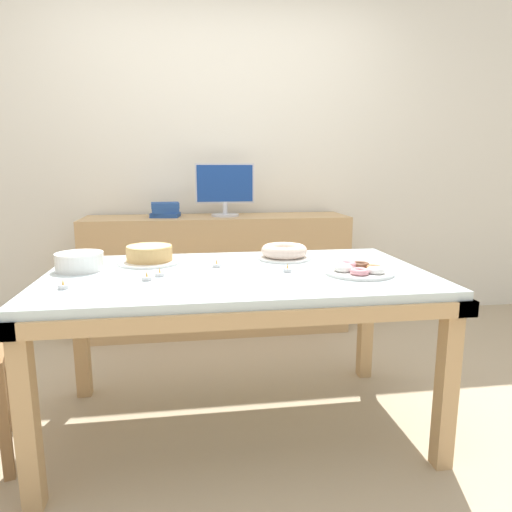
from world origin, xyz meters
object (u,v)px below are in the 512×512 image
at_px(cake_golden_bundt, 284,252).
at_px(plate_stack, 80,261).
at_px(cake_chocolate_round, 150,255).
at_px(tealight_near_cakes, 63,286).
at_px(tealight_right_edge, 147,278).
at_px(tealight_near_front, 287,270).
at_px(computer_monitor, 225,190).
at_px(pastry_platter, 359,270).
at_px(book_stack, 165,210).
at_px(tealight_left_edge, 217,265).
at_px(tealight_centre, 160,274).

height_order(cake_golden_bundt, plate_stack, plate_stack).
relative_size(cake_chocolate_round, plate_stack, 1.47).
xyz_separation_m(tealight_near_cakes, tealight_right_edge, (0.30, 0.09, 0.00)).
distance_m(tealight_right_edge, tealight_near_front, 0.61).
height_order(computer_monitor, cake_chocolate_round, computer_monitor).
bearing_deg(tealight_near_cakes, cake_golden_bundt, 25.01).
relative_size(computer_monitor, cake_chocolate_round, 1.37).
relative_size(cake_golden_bundt, tealight_right_edge, 6.82).
distance_m(computer_monitor, plate_stack, 1.45).
xyz_separation_m(cake_golden_bundt, pastry_platter, (0.25, -0.37, -0.02)).
relative_size(book_stack, tealight_left_edge, 5.39).
distance_m(plate_stack, tealight_near_cakes, 0.33).
relative_size(book_stack, tealight_centre, 5.39).
bearing_deg(tealight_right_edge, plate_stack, 142.78).
relative_size(book_stack, cake_golden_bundt, 0.79).
distance_m(cake_chocolate_round, cake_golden_bundt, 0.67).
distance_m(tealight_centre, tealight_near_front, 0.56).
bearing_deg(tealight_left_edge, book_stack, 102.91).
bearing_deg(cake_golden_bundt, tealight_near_front, -99.14).
bearing_deg(tealight_centre, tealight_right_edge, -125.92).
distance_m(computer_monitor, tealight_centre, 1.46).
bearing_deg(cake_golden_bundt, computer_monitor, 100.77).
xyz_separation_m(cake_golden_bundt, plate_stack, (-0.96, -0.12, 0.01)).
bearing_deg(tealight_near_front, tealight_centre, -179.90).
xyz_separation_m(book_stack, tealight_near_cakes, (-0.32, -1.54, -0.15)).
distance_m(book_stack, cake_golden_bundt, 1.27).
relative_size(computer_monitor, tealight_left_edge, 10.60).
bearing_deg(cake_golden_bundt, book_stack, 120.20).
relative_size(pastry_platter, tealight_near_front, 7.56).
xyz_separation_m(book_stack, cake_chocolate_round, (-0.03, -1.09, -0.12)).
bearing_deg(tealight_near_front, tealight_near_cakes, -170.27).
relative_size(book_stack, pastry_platter, 0.71).
bearing_deg(tealight_right_edge, tealight_left_edge, 35.23).
bearing_deg(computer_monitor, tealight_right_edge, -107.04).
relative_size(tealight_left_edge, tealight_near_front, 1.00).
bearing_deg(tealight_left_edge, tealight_near_front, -25.32).
height_order(pastry_platter, tealight_centre, pastry_platter).
bearing_deg(tealight_right_edge, cake_golden_bundt, 28.75).
bearing_deg(tealight_left_edge, plate_stack, 177.47).
height_order(cake_golden_bundt, tealight_near_front, cake_golden_bundt).
xyz_separation_m(cake_chocolate_round, plate_stack, (-0.30, -0.12, 0.00)).
relative_size(cake_chocolate_round, tealight_near_front, 7.71).
relative_size(book_stack, tealight_near_cakes, 5.39).
bearing_deg(tealight_right_edge, tealight_near_cakes, -163.78).
xyz_separation_m(book_stack, plate_stack, (-0.33, -1.21, -0.12)).
relative_size(plate_stack, tealight_near_front, 5.25).
distance_m(plate_stack, tealight_right_edge, 0.40).
height_order(cake_chocolate_round, plate_stack, cake_chocolate_round).
relative_size(cake_golden_bundt, tealight_left_edge, 6.82).
bearing_deg(tealight_right_edge, computer_monitor, 72.96).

